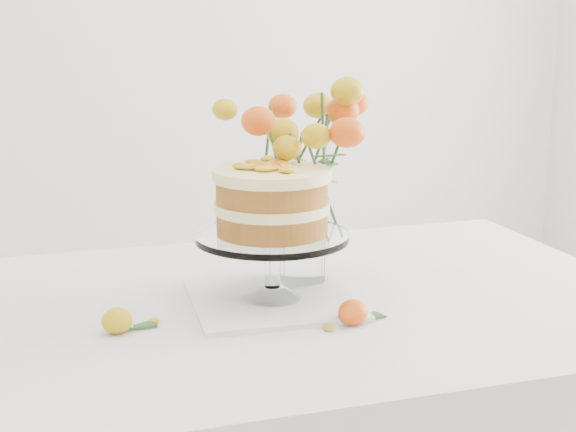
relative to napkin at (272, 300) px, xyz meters
name	(u,v)px	position (x,y,z in m)	size (l,w,h in m)	color
table	(286,338)	(0.03, 0.01, -0.09)	(1.43, 0.93, 0.76)	tan
napkin	(272,300)	(0.00, 0.00, 0.00)	(0.30, 0.30, 0.01)	white
cake_stand	(272,208)	(0.00, 0.00, 0.18)	(0.29, 0.29, 0.26)	white
rose_vase	(303,155)	(0.09, 0.08, 0.26)	(0.30, 0.30, 0.45)	white
loose_rose_near	(117,321)	(-0.30, -0.07, 0.02)	(0.09, 0.05, 0.04)	gold
loose_rose_far	(353,312)	(0.10, -0.15, 0.02)	(0.10, 0.05, 0.05)	#E64B0B
stray_petal_a	(238,321)	(-0.09, -0.09, 0.00)	(0.03, 0.02, 0.00)	gold
stray_petal_b	(299,323)	(0.01, -0.13, 0.00)	(0.03, 0.02, 0.00)	gold
stray_petal_c	(328,329)	(0.05, -0.17, 0.00)	(0.03, 0.02, 0.00)	gold
stray_petal_d	(155,320)	(-0.23, -0.04, 0.00)	(0.03, 0.02, 0.00)	gold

